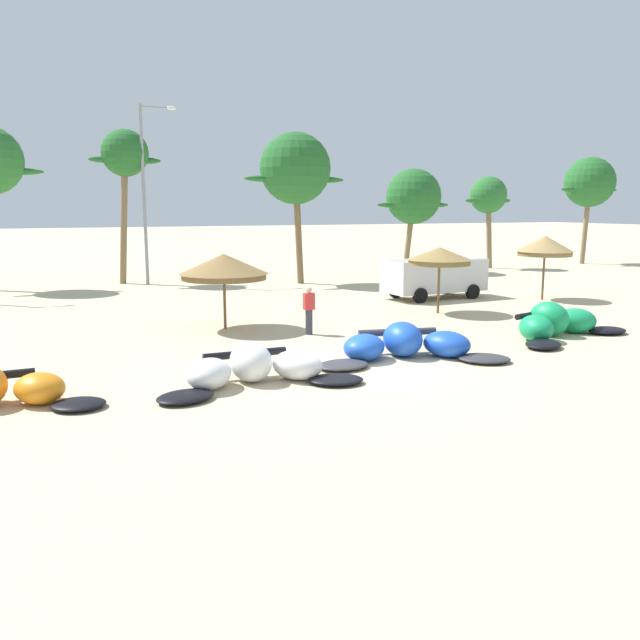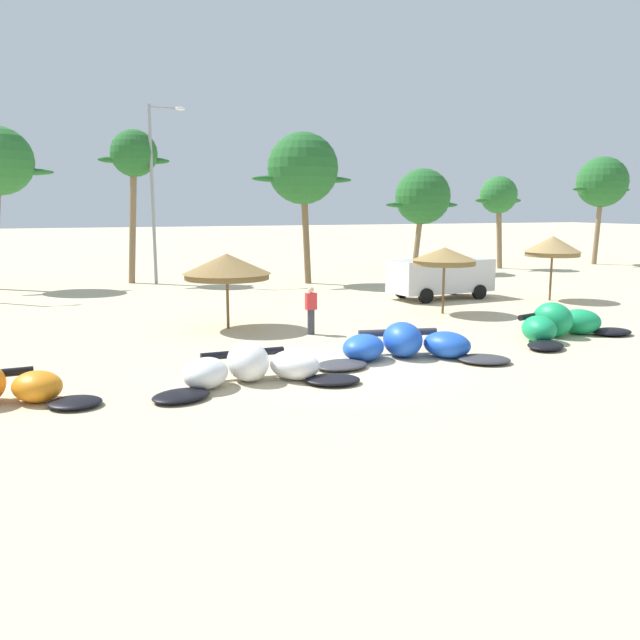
# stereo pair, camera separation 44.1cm
# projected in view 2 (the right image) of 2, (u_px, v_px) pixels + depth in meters

# --- Properties ---
(ground_plane) EXTENTS (260.00, 260.00, 0.00)m
(ground_plane) POSITION_uv_depth(u_px,v_px,m) (351.00, 368.00, 17.41)
(ground_plane) COLOR beige
(kite_left_of_center) EXTENTS (5.30, 2.45, 0.98)m
(kite_left_of_center) POSITION_uv_depth(u_px,v_px,m) (251.00, 368.00, 15.88)
(kite_left_of_center) COLOR black
(kite_left_of_center) RESTS_ON ground
(kite_center) EXTENTS (5.61, 3.28, 1.00)m
(kite_center) POSITION_uv_depth(u_px,v_px,m) (405.00, 346.00, 18.46)
(kite_center) COLOR #333338
(kite_center) RESTS_ON ground
(kite_right_of_center) EXTENTS (5.21, 3.12, 1.15)m
(kite_right_of_center) POSITION_uv_depth(u_px,v_px,m) (560.00, 325.00, 21.40)
(kite_right_of_center) COLOR black
(kite_right_of_center) RESTS_ON ground
(beach_umbrella_middle) EXTENTS (3.11, 3.11, 2.66)m
(beach_umbrella_middle) POSITION_uv_depth(u_px,v_px,m) (227.00, 266.00, 22.78)
(beach_umbrella_middle) COLOR brown
(beach_umbrella_middle) RESTS_ON ground
(beach_umbrella_near_palms) EXTENTS (2.60, 2.60, 2.67)m
(beach_umbrella_near_palms) POSITION_uv_depth(u_px,v_px,m) (444.00, 256.00, 26.00)
(beach_umbrella_near_palms) COLOR brown
(beach_umbrella_near_palms) RESTS_ON ground
(beach_umbrella_outermost) EXTENTS (2.55, 2.55, 2.96)m
(beach_umbrella_outermost) POSITION_uv_depth(u_px,v_px,m) (553.00, 246.00, 29.69)
(beach_umbrella_outermost) COLOR brown
(beach_umbrella_outermost) RESTS_ON ground
(parked_van) EXTENTS (4.99, 2.43, 1.84)m
(parked_van) POSITION_uv_depth(u_px,v_px,m) (439.00, 276.00, 30.47)
(parked_van) COLOR silver
(parked_van) RESTS_ON ground
(person_near_kites) EXTENTS (0.36, 0.24, 1.62)m
(person_near_kites) POSITION_uv_depth(u_px,v_px,m) (311.00, 310.00, 21.94)
(person_near_kites) COLOR #383842
(person_near_kites) RESTS_ON ground
(palm_left_of_gap) EXTENTS (3.86, 2.57, 8.47)m
(palm_left_of_gap) POSITION_uv_depth(u_px,v_px,m) (134.00, 157.00, 35.97)
(palm_left_of_gap) COLOR #7F6647
(palm_left_of_gap) RESTS_ON ground
(palm_center_left) EXTENTS (5.85, 3.90, 8.30)m
(palm_center_left) POSITION_uv_depth(u_px,v_px,m) (303.00, 169.00, 35.69)
(palm_center_left) COLOR brown
(palm_center_left) RESTS_ON ground
(palm_center_right) EXTENTS (5.38, 3.59, 6.73)m
(palm_center_right) POSITION_uv_depth(u_px,v_px,m) (423.00, 197.00, 42.31)
(palm_center_right) COLOR #7F6647
(palm_center_right) RESTS_ON ground
(palm_right_of_gap) EXTENTS (3.82, 2.55, 6.36)m
(palm_right_of_gap) POSITION_uv_depth(u_px,v_px,m) (499.00, 196.00, 44.88)
(palm_right_of_gap) COLOR #7F6647
(palm_right_of_gap) RESTS_ON ground
(palm_right) EXTENTS (5.54, 3.69, 7.94)m
(palm_right) POSITION_uv_depth(u_px,v_px,m) (602.00, 183.00, 48.27)
(palm_right) COLOR #7F6647
(palm_right) RESTS_ON ground
(lamppost_east_center) EXTENTS (2.04, 0.24, 9.71)m
(lamppost_east_center) POSITION_uv_depth(u_px,v_px,m) (155.00, 185.00, 35.77)
(lamppost_east_center) COLOR gray
(lamppost_east_center) RESTS_ON ground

